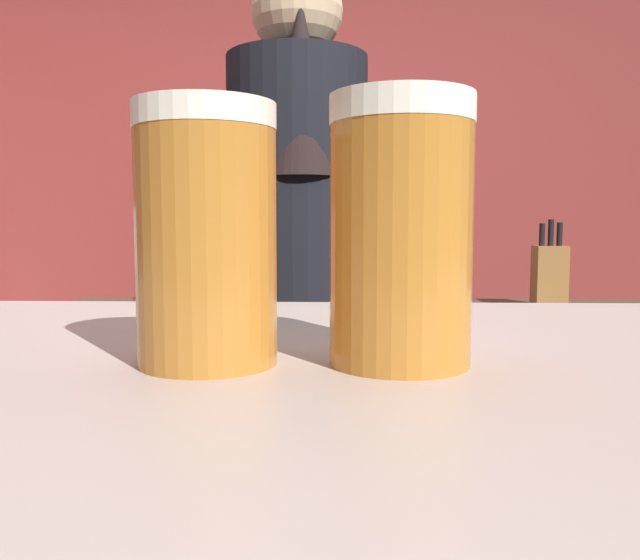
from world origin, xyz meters
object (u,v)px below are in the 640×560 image
(knife_block, at_px, (549,275))
(bottle_soy, at_px, (280,215))
(bartender, at_px, (298,276))
(bottle_olive_oil, at_px, (233,214))
(pint_glass_far, at_px, (401,232))
(mixing_bowl, at_px, (170,296))
(chefs_knife, at_px, (396,310))
(pint_glass_near, at_px, (207,236))

(knife_block, xyz_separation_m, bottle_soy, (-0.99, 1.30, 0.21))
(bartender, xyz_separation_m, bottle_soy, (-0.21, 1.82, 0.17))
(knife_block, bearing_deg, bottle_olive_oil, 134.34)
(bottle_olive_oil, bearing_deg, pint_glass_far, -78.87)
(mixing_bowl, relative_size, bottle_soy, 0.99)
(knife_block, relative_size, pint_glass_far, 1.86)
(chefs_knife, height_order, bottle_soy, bottle_soy)
(pint_glass_near, bearing_deg, pint_glass_far, 1.28)
(pint_glass_near, height_order, bottle_olive_oil, bottle_olive_oil)
(mixing_bowl, xyz_separation_m, chefs_knife, (0.75, -0.15, -0.02))
(knife_block, height_order, pint_glass_near, pint_glass_near)
(bottle_olive_oil, bearing_deg, knife_block, -45.66)
(mixing_bowl, xyz_separation_m, bottle_soy, (0.25, 1.26, 0.28))
(knife_block, height_order, bottle_olive_oil, bottle_olive_oil)
(chefs_knife, xyz_separation_m, pint_glass_near, (-0.25, -1.62, 0.27))
(bartender, distance_m, knife_block, 0.94)
(pint_glass_far, height_order, bottle_olive_oil, bottle_olive_oil)
(bartender, xyz_separation_m, bottle_olive_oil, (-0.45, 1.78, 0.17))
(chefs_knife, bearing_deg, pint_glass_near, -98.40)
(bartender, relative_size, chefs_knife, 7.40)
(bottle_soy, bearing_deg, bottle_olive_oil, -172.19)
(mixing_bowl, relative_size, bottle_olive_oil, 0.95)
(bartender, bearing_deg, bottle_olive_oil, 5.68)
(bartender, xyz_separation_m, pint_glass_near, (0.03, -1.22, 0.13))
(knife_block, distance_m, pint_glass_near, 1.90)
(pint_glass_far, relative_size, bottle_soy, 0.73)
(bottle_soy, bearing_deg, bartender, -83.37)
(chefs_knife, xyz_separation_m, pint_glass_far, (-0.14, -1.62, 0.27))
(mixing_bowl, xyz_separation_m, bottle_olive_oil, (0.01, 1.23, 0.29))
(chefs_knife, distance_m, bottle_olive_oil, 1.59)
(pint_glass_far, bearing_deg, pint_glass_near, -178.72)
(mixing_bowl, bearing_deg, pint_glass_near, -74.48)
(pint_glass_near, relative_size, bottle_soy, 0.71)
(knife_block, xyz_separation_m, chefs_knife, (-0.50, -0.12, -0.10))
(bartender, height_order, mixing_bowl, bartender)
(bartender, relative_size, pint_glass_near, 11.93)
(bartender, relative_size, knife_block, 6.22)
(bartender, height_order, pint_glass_far, bartender)
(knife_block, relative_size, chefs_knife, 1.19)
(pint_glass_far, xyz_separation_m, bottle_soy, (-0.35, 3.03, 0.04))
(knife_block, height_order, chefs_knife, knife_block)
(chefs_knife, bearing_deg, bartender, -124.17)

